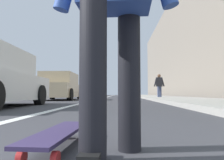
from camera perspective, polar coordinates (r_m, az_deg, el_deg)
ground_plane at (r=10.47m, az=0.59°, el=-5.54°), size 80.00×80.00×0.00m
lane_stripe_white at (r=20.51m, az=-1.47°, el=-4.61°), size 52.00×0.16×0.01m
sidewalk_curb at (r=18.72m, az=11.90°, el=-4.44°), size 52.00×3.20×0.12m
building_facade at (r=23.74m, az=17.03°, el=8.37°), size 40.00×1.20×10.45m
skateboard at (r=1.41m, az=-13.94°, el=-13.83°), size 0.85×0.24×0.11m
parked_car_mid at (r=12.02m, az=-13.71°, el=-1.89°), size 4.15×1.92×1.46m
traffic_light at (r=24.47m, az=-1.79°, el=2.74°), size 0.33×0.28×4.46m
pedestrian_distant at (r=14.06m, az=12.56°, el=-1.24°), size 0.45×0.70×1.60m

